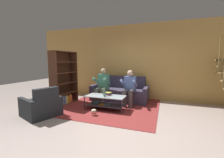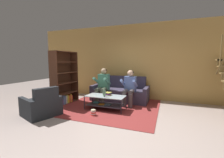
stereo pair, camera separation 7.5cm
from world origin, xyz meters
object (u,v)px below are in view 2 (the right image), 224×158
at_px(couch, 120,92).
at_px(vase, 104,93).
at_px(coffee_table, 105,100).
at_px(person_seated_right, 129,86).
at_px(person_seated_left, 103,84).
at_px(armchair, 42,106).
at_px(book_stack, 108,94).
at_px(bookshelf, 63,84).
at_px(popcorn_tub, 93,112).

distance_m(couch, vase, 1.35).
bearing_deg(coffee_table, person_seated_right, 49.79).
bearing_deg(person_seated_left, armchair, -119.87).
distance_m(person_seated_left, armchair, 2.09).
bearing_deg(person_seated_left, person_seated_right, -0.26).
relative_size(coffee_table, book_stack, 4.73).
relative_size(coffee_table, armchair, 1.11).
distance_m(person_seated_left, book_stack, 0.75).
height_order(book_stack, bookshelf, bookshelf).
relative_size(vase, book_stack, 1.01).
height_order(couch, armchair, couch).
bearing_deg(person_seated_right, bookshelf, -165.91).
bearing_deg(armchair, person_seated_right, 41.59).
height_order(bookshelf, popcorn_tub, bookshelf).
bearing_deg(couch, vase, -93.21).
xyz_separation_m(couch, person_seated_right, (0.49, -0.52, 0.35)).
height_order(vase, book_stack, vase).
distance_m(vase, bookshelf, 1.69).
relative_size(armchair, popcorn_tub, 5.95).
distance_m(couch, coffee_table, 1.22).
xyz_separation_m(vase, popcorn_tub, (-0.12, -0.49, -0.46)).
distance_m(coffee_table, vase, 0.29).
relative_size(person_seated_left, coffee_table, 1.03).
height_order(couch, person_seated_right, person_seated_right).
bearing_deg(coffee_table, person_seated_left, 119.52).
bearing_deg(bookshelf, person_seated_right, 14.09).
bearing_deg(armchair, vase, 34.05).
bearing_deg(bookshelf, popcorn_tub, -25.28).
height_order(couch, person_seated_left, person_seated_left).
relative_size(vase, bookshelf, 0.14).
xyz_separation_m(couch, coffee_table, (-0.10, -1.21, -0.02)).
xyz_separation_m(vase, bookshelf, (-1.67, 0.24, 0.14)).
relative_size(person_seated_right, bookshelf, 0.65).
bearing_deg(popcorn_tub, book_stack, 79.88).
bearing_deg(couch, popcorn_tub, -95.97).
xyz_separation_m(person_seated_left, vase, (0.42, -0.81, -0.12)).
height_order(coffee_table, armchair, armchair).
distance_m(couch, bookshelf, 2.09).
distance_m(person_seated_left, person_seated_right, 0.98).
xyz_separation_m(armchair, popcorn_tub, (1.32, 0.48, -0.18)).
distance_m(person_seated_left, coffee_table, 0.89).
distance_m(person_seated_right, book_stack, 0.82).
bearing_deg(person_seated_right, popcorn_tub, -117.71).
height_order(person_seated_left, popcorn_tub, person_seated_left).
height_order(couch, vase, couch).
height_order(person_seated_left, book_stack, person_seated_left).
height_order(person_seated_right, book_stack, person_seated_right).
xyz_separation_m(couch, popcorn_tub, (-0.19, -1.81, -0.21)).
xyz_separation_m(couch, book_stack, (-0.06, -1.10, 0.18)).
height_order(person_seated_right, vase, person_seated_right).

